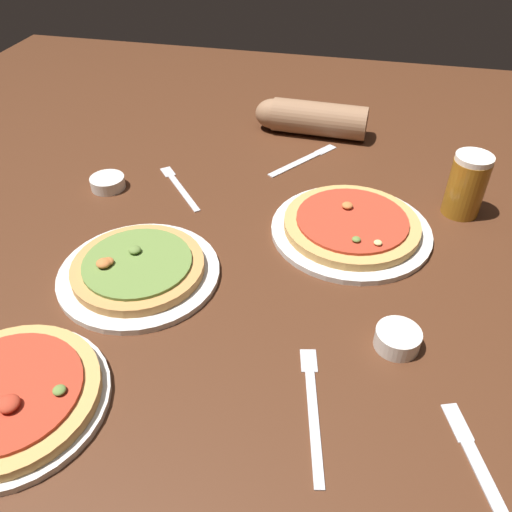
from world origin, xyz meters
TOP-DOWN VIEW (x-y plane):
  - ground_plane at (0.00, 0.00)m, footprint 2.40×2.40m
  - pizza_plate_near at (-0.20, -0.08)m, footprint 0.30×0.30m
  - pizza_plate_far at (0.17, 0.14)m, footprint 0.33×0.33m
  - pizza_plate_side at (-0.27, -0.38)m, footprint 0.28×0.28m
  - beer_mug_dark at (0.39, 0.27)m, footprint 0.08×0.13m
  - ramekin_sauce at (-0.39, 0.19)m, footprint 0.08×0.08m
  - ramekin_butter at (0.26, -0.15)m, footprint 0.07×0.07m
  - fork_left at (0.15, -0.29)m, footprint 0.07×0.23m
  - knife_right at (0.03, 0.42)m, footprint 0.15×0.20m
  - fork_spare at (-0.23, 0.23)m, footprint 0.15×0.17m
  - knife_spare at (0.38, -0.35)m, footprint 0.10×0.22m
  - diner_arm at (0.01, 0.57)m, footprint 0.30×0.10m

SIDE VIEW (x-z plane):
  - ground_plane at x=0.00m, z-range -0.03..0.00m
  - fork_left at x=0.15m, z-range 0.00..0.01m
  - knife_right at x=0.03m, z-range 0.00..0.01m
  - knife_spare at x=0.38m, z-range 0.00..0.01m
  - fork_spare at x=-0.23m, z-range 0.00..0.01m
  - ramekin_sauce at x=-0.39m, z-range 0.00..0.03m
  - pizza_plate_near at x=-0.20m, z-range -0.01..0.04m
  - pizza_plate_far at x=0.17m, z-range -0.01..0.04m
  - ramekin_butter at x=0.26m, z-range 0.00..0.03m
  - pizza_plate_side at x=-0.27m, z-range -0.01..0.04m
  - diner_arm at x=0.01m, z-range 0.00..0.09m
  - beer_mug_dark at x=0.39m, z-range 0.00..0.14m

